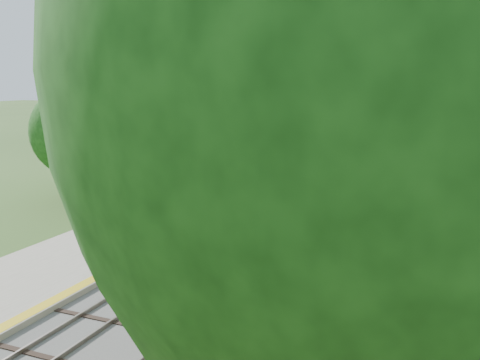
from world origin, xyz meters
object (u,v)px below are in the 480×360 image
at_px(train, 383,120).
at_px(signal_platform, 106,188).
at_px(station_building, 161,132).
at_px(signal_farside, 369,147).
at_px(lamppost_far, 120,211).
at_px(signal_gantry, 380,113).

xyz_separation_m(train, signal_platform, (-2.90, -68.81, 1.65)).
height_order(station_building, train, station_building).
relative_size(signal_platform, signal_farside, 0.87).
distance_m(train, signal_platform, 68.89).
distance_m(train, lamppost_far, 67.41).
bearing_deg(signal_farside, station_building, 165.05).
height_order(station_building, signal_farside, station_building).
bearing_deg(lamppost_far, station_building, 116.16).
bearing_deg(station_building, signal_gantry, 56.62).
height_order(signal_gantry, train, signal_gantry).
bearing_deg(signal_farside, signal_platform, -116.96).
bearing_deg(station_building, train, 72.91).
bearing_deg(station_building, lamppost_far, -63.84).
bearing_deg(lamppost_far, signal_platform, -75.34).
distance_m(lamppost_far, signal_platform, 2.14).
distance_m(signal_gantry, signal_platform, 48.58).
relative_size(signal_gantry, train, 0.06).
xyz_separation_m(station_building, signal_farside, (20.20, -5.39, 0.25)).
xyz_separation_m(signal_platform, signal_farside, (9.10, 17.89, 0.27)).
xyz_separation_m(lamppost_far, signal_platform, (0.39, -1.48, 1.50)).
bearing_deg(signal_gantry, signal_farside, -83.00).
relative_size(signal_gantry, lamppost_far, 1.71).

